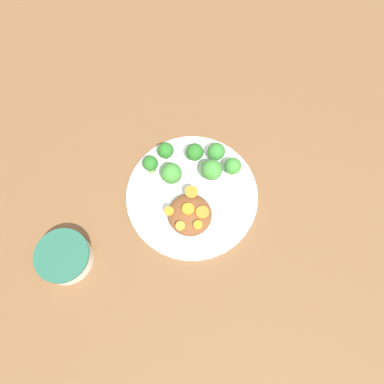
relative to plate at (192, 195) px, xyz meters
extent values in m
plane|color=brown|center=(0.00, 0.00, -0.01)|extent=(4.00, 4.00, 0.00)
cylinder|color=white|center=(0.00, 0.00, 0.00)|extent=(0.28, 0.28, 0.02)
torus|color=white|center=(0.00, 0.00, 0.01)|extent=(0.28, 0.28, 0.01)
cylinder|color=white|center=(0.06, 0.28, 0.01)|extent=(0.11, 0.11, 0.05)
cylinder|color=#235B47|center=(0.06, 0.28, 0.03)|extent=(0.11, 0.11, 0.01)
cylinder|color=white|center=(0.06, 0.28, 0.02)|extent=(0.09, 0.09, 0.01)
ellipsoid|color=brown|center=(-0.04, 0.04, 0.02)|extent=(0.09, 0.09, 0.03)
cylinder|color=#7FA85B|center=(0.06, -0.06, 0.02)|extent=(0.01, 0.01, 0.02)
sphere|color=#286B23|center=(0.06, -0.06, 0.04)|extent=(0.04, 0.04, 0.04)
cylinder|color=#7FA85B|center=(0.05, 0.01, 0.02)|extent=(0.01, 0.01, 0.02)
sphere|color=#3D8433|center=(0.05, 0.01, 0.04)|extent=(0.04, 0.04, 0.04)
cylinder|color=#7FA85B|center=(0.01, -0.06, 0.02)|extent=(0.01, 0.01, 0.02)
sphere|color=#3D8433|center=(0.01, -0.06, 0.04)|extent=(0.05, 0.05, 0.05)
cylinder|color=#759E51|center=(0.11, -0.01, 0.02)|extent=(0.01, 0.01, 0.02)
sphere|color=#286B23|center=(0.11, -0.01, 0.03)|extent=(0.04, 0.04, 0.04)
cylinder|color=#759E51|center=(0.03, -0.10, 0.02)|extent=(0.01, 0.01, 0.02)
sphere|color=#337A2D|center=(0.03, -0.10, 0.04)|extent=(0.04, 0.04, 0.04)
cylinder|color=#7FA85B|center=(0.10, 0.03, 0.02)|extent=(0.02, 0.02, 0.03)
sphere|color=#286B23|center=(0.10, 0.03, 0.04)|extent=(0.03, 0.03, 0.03)
cylinder|color=#7FA85B|center=(-0.01, -0.10, 0.01)|extent=(0.02, 0.02, 0.02)
sphere|color=#3D8433|center=(-0.01, -0.10, 0.03)|extent=(0.04, 0.04, 0.04)
cylinder|color=orange|center=(-0.03, 0.04, 0.04)|extent=(0.03, 0.03, 0.01)
cylinder|color=orange|center=(-0.01, 0.01, 0.04)|extent=(0.03, 0.03, 0.00)
cylinder|color=orange|center=(-0.01, 0.07, 0.04)|extent=(0.02, 0.02, 0.01)
cylinder|color=orange|center=(-0.07, 0.04, 0.04)|extent=(0.02, 0.02, 0.01)
cylinder|color=orange|center=(-0.05, 0.02, 0.04)|extent=(0.03, 0.03, 0.00)
cylinder|color=orange|center=(-0.05, 0.07, 0.04)|extent=(0.02, 0.02, 0.01)
camera|label=1|loc=(-0.21, 0.18, 0.76)|focal=35.00mm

